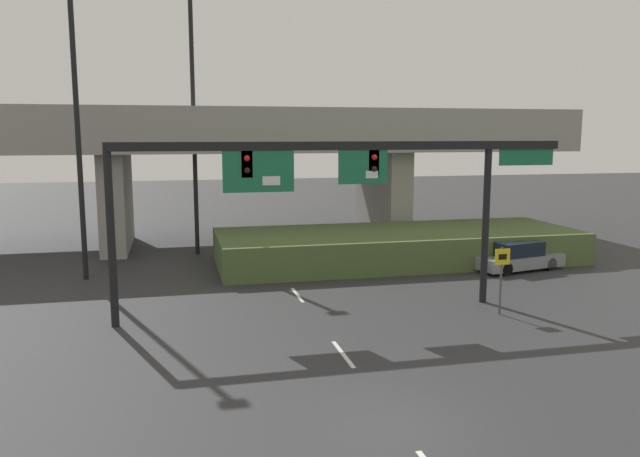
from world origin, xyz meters
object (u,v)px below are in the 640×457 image
(speed_limit_sign, at_px, (501,271))
(parked_sedan_near_right, at_px, (517,256))
(highway_light_pole_near, at_px, (194,118))
(highway_light_pole_far, at_px, (75,90))
(signal_gantry, at_px, (335,174))

(speed_limit_sign, relative_size, parked_sedan_near_right, 0.53)
(speed_limit_sign, xyz_separation_m, parked_sedan_near_right, (4.74, 6.87, -0.99))
(speed_limit_sign, distance_m, highway_light_pole_near, 19.12)
(highway_light_pole_far, distance_m, parked_sedan_near_right, 22.34)
(highway_light_pole_near, bearing_deg, speed_limit_sign, -54.29)
(signal_gantry, height_order, highway_light_pole_far, highway_light_pole_far)
(signal_gantry, distance_m, highway_light_pole_near, 14.02)
(highway_light_pole_far, bearing_deg, highway_light_pole_near, 44.04)
(highway_light_pole_near, bearing_deg, signal_gantry, -70.39)
(parked_sedan_near_right, bearing_deg, highway_light_pole_far, 160.25)
(speed_limit_sign, distance_m, parked_sedan_near_right, 8.41)
(speed_limit_sign, bearing_deg, parked_sedan_near_right, 55.41)
(signal_gantry, distance_m, parked_sedan_near_right, 12.73)
(signal_gantry, bearing_deg, parked_sedan_near_right, 25.58)
(parked_sedan_near_right, bearing_deg, signal_gantry, -166.60)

